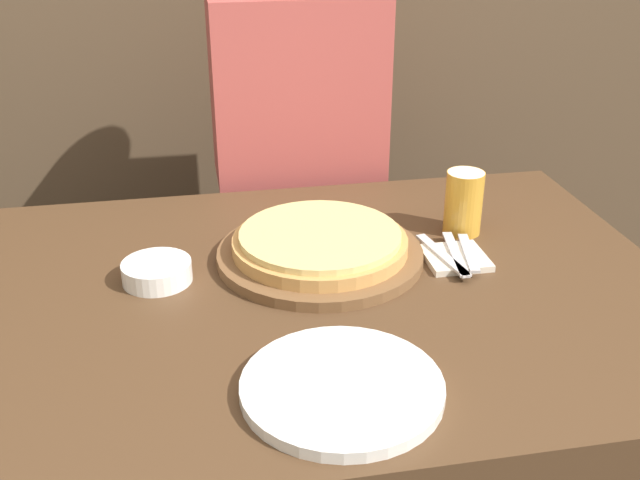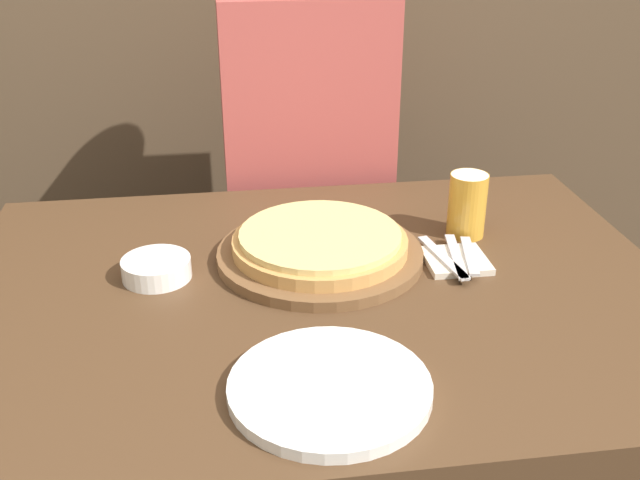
{
  "view_description": "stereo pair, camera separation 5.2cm",
  "coord_description": "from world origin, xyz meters",
  "px_view_note": "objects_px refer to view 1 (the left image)",
  "views": [
    {
      "loc": [
        -0.21,
        -1.1,
        1.41
      ],
      "look_at": [
        0.01,
        0.1,
        0.82
      ],
      "focal_mm": 42.0,
      "sensor_mm": 36.0,
      "label": 1
    },
    {
      "loc": [
        -0.16,
        -1.1,
        1.41
      ],
      "look_at": [
        0.01,
        0.1,
        0.82
      ],
      "focal_mm": 42.0,
      "sensor_mm": 36.0,
      "label": 2
    }
  ],
  "objects_px": {
    "dinner_plate": "(342,387)",
    "pizza_on_board": "(320,247)",
    "side_bowl": "(157,272)",
    "fork": "(442,255)",
    "beer_glass": "(464,200)",
    "spoon": "(469,253)",
    "dinner_knife": "(456,254)",
    "diner_person": "(299,208)"
  },
  "relations": [
    {
      "from": "beer_glass",
      "to": "side_bowl",
      "type": "height_order",
      "value": "beer_glass"
    },
    {
      "from": "beer_glass",
      "to": "spoon",
      "type": "bearing_deg",
      "value": -104.05
    },
    {
      "from": "pizza_on_board",
      "to": "dinner_plate",
      "type": "relative_size",
      "value": 1.35
    },
    {
      "from": "side_bowl",
      "to": "spoon",
      "type": "relative_size",
      "value": 0.81
    },
    {
      "from": "dinner_plate",
      "to": "side_bowl",
      "type": "relative_size",
      "value": 2.32
    },
    {
      "from": "pizza_on_board",
      "to": "diner_person",
      "type": "bearing_deg",
      "value": 85.31
    },
    {
      "from": "pizza_on_board",
      "to": "spoon",
      "type": "distance_m",
      "value": 0.27
    },
    {
      "from": "pizza_on_board",
      "to": "spoon",
      "type": "bearing_deg",
      "value": -10.63
    },
    {
      "from": "beer_glass",
      "to": "dinner_knife",
      "type": "bearing_deg",
      "value": -115.05
    },
    {
      "from": "dinner_plate",
      "to": "diner_person",
      "type": "height_order",
      "value": "diner_person"
    },
    {
      "from": "side_bowl",
      "to": "dinner_plate",
      "type": "bearing_deg",
      "value": -55.63
    },
    {
      "from": "spoon",
      "to": "diner_person",
      "type": "distance_m",
      "value": 0.61
    },
    {
      "from": "pizza_on_board",
      "to": "diner_person",
      "type": "height_order",
      "value": "diner_person"
    },
    {
      "from": "diner_person",
      "to": "fork",
      "type": "bearing_deg",
      "value": -72.15
    },
    {
      "from": "spoon",
      "to": "fork",
      "type": "bearing_deg",
      "value": -180.0
    },
    {
      "from": "pizza_on_board",
      "to": "fork",
      "type": "bearing_deg",
      "value": -13.0
    },
    {
      "from": "beer_glass",
      "to": "dinner_plate",
      "type": "bearing_deg",
      "value": -126.6
    },
    {
      "from": "spoon",
      "to": "side_bowl",
      "type": "bearing_deg",
      "value": 177.58
    },
    {
      "from": "beer_glass",
      "to": "dinner_plate",
      "type": "xyz_separation_m",
      "value": [
        -0.34,
        -0.46,
        -0.06
      ]
    },
    {
      "from": "pizza_on_board",
      "to": "diner_person",
      "type": "xyz_separation_m",
      "value": [
        0.04,
        0.5,
        -0.14
      ]
    },
    {
      "from": "fork",
      "to": "pizza_on_board",
      "type": "bearing_deg",
      "value": 167.0
    },
    {
      "from": "pizza_on_board",
      "to": "dinner_plate",
      "type": "height_order",
      "value": "pizza_on_board"
    },
    {
      "from": "beer_glass",
      "to": "dinner_plate",
      "type": "height_order",
      "value": "beer_glass"
    },
    {
      "from": "dinner_plate",
      "to": "spoon",
      "type": "xyz_separation_m",
      "value": [
        0.31,
        0.34,
        0.01
      ]
    },
    {
      "from": "side_bowl",
      "to": "pizza_on_board",
      "type": "bearing_deg",
      "value": 5.17
    },
    {
      "from": "side_bowl",
      "to": "fork",
      "type": "relative_size",
      "value": 0.69
    },
    {
      "from": "pizza_on_board",
      "to": "side_bowl",
      "type": "distance_m",
      "value": 0.29
    },
    {
      "from": "pizza_on_board",
      "to": "dinner_knife",
      "type": "xyz_separation_m",
      "value": [
        0.24,
        -0.05,
        -0.01
      ]
    },
    {
      "from": "pizza_on_board",
      "to": "spoon",
      "type": "relative_size",
      "value": 2.54
    },
    {
      "from": "dinner_plate",
      "to": "dinner_knife",
      "type": "distance_m",
      "value": 0.44
    },
    {
      "from": "side_bowl",
      "to": "fork",
      "type": "distance_m",
      "value": 0.51
    },
    {
      "from": "dinner_plate",
      "to": "pizza_on_board",
      "type": "bearing_deg",
      "value": 83.75
    },
    {
      "from": "diner_person",
      "to": "beer_glass",
      "type": "bearing_deg",
      "value": -59.44
    },
    {
      "from": "dinner_plate",
      "to": "fork",
      "type": "bearing_deg",
      "value": 52.68
    },
    {
      "from": "dinner_knife",
      "to": "diner_person",
      "type": "bearing_deg",
      "value": 110.19
    },
    {
      "from": "dinner_knife",
      "to": "fork",
      "type": "bearing_deg",
      "value": -180.0
    },
    {
      "from": "spoon",
      "to": "dinner_knife",
      "type": "bearing_deg",
      "value": 180.0
    },
    {
      "from": "beer_glass",
      "to": "dinner_knife",
      "type": "distance_m",
      "value": 0.14
    },
    {
      "from": "dinner_plate",
      "to": "dinner_knife",
      "type": "bearing_deg",
      "value": 50.11
    },
    {
      "from": "fork",
      "to": "spoon",
      "type": "relative_size",
      "value": 1.17
    },
    {
      "from": "dinner_plate",
      "to": "diner_person",
      "type": "distance_m",
      "value": 0.9
    },
    {
      "from": "side_bowl",
      "to": "spoon",
      "type": "xyz_separation_m",
      "value": [
        0.56,
        -0.02,
        -0.0
      ]
    }
  ]
}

